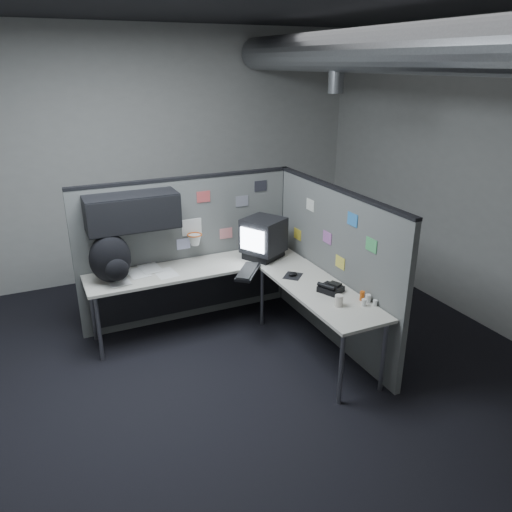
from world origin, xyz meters
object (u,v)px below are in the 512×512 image
desk (229,283)px  keyboard (248,272)px  phone (330,288)px  backpack (111,259)px  monitor (263,238)px

desk → keyboard: (0.17, -0.12, 0.14)m
phone → backpack: bearing=134.6°
keyboard → backpack: bearing=157.2°
monitor → phone: (0.19, -1.07, -0.19)m
desk → keyboard: keyboard is taller
desk → backpack: size_ratio=4.72×
phone → monitor: bearing=85.6°
desk → monitor: (0.51, 0.23, 0.35)m
phone → backpack: (-1.81, 1.09, 0.20)m
keyboard → monitor: bearing=38.4°
monitor → keyboard: bearing=-118.8°
keyboard → phone: phone is taller
desk → phone: size_ratio=8.96×
monitor → keyboard: 0.53m
desk → phone: (0.70, -0.84, 0.15)m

